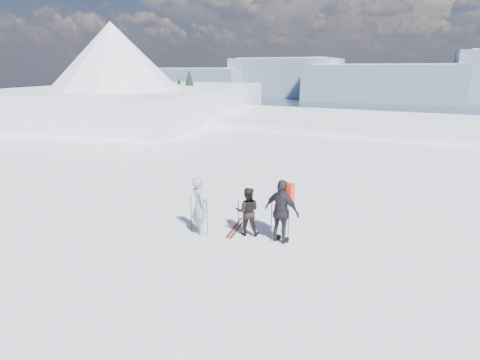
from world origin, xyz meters
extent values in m
plane|color=white|center=(0.00, 60.00, -17.50)|extent=(220.00, 208.01, 71.62)
cube|color=white|center=(0.00, 30.00, -6.50)|extent=(180.00, 16.00, 14.00)
plane|color=navy|center=(0.00, 290.00, -30.00)|extent=(820.00, 820.00, 0.00)
cube|color=slate|center=(-280.00, 440.00, -13.00)|extent=(150.00, 80.00, 34.00)
cube|color=white|center=(-280.00, 440.00, 1.00)|extent=(127.50, 70.00, 8.00)
cube|color=slate|center=(-160.00, 470.00, -7.00)|extent=(130.00, 80.00, 46.00)
cube|color=white|center=(-160.00, 470.00, 13.00)|extent=(110.50, 70.00, 8.00)
cube|color=slate|center=(-40.00, 440.00, -11.00)|extent=(160.00, 80.00, 38.00)
cube|color=white|center=(-40.00, 440.00, 5.00)|extent=(136.00, 70.00, 8.00)
cube|color=white|center=(-28.00, 28.00, -5.00)|extent=(29.19, 35.68, 16.00)
cone|color=white|center=(-25.00, 22.00, 5.00)|extent=(18.00, 18.00, 9.00)
cone|color=white|center=(-33.00, 32.00, 1.00)|extent=(16.00, 16.00, 8.00)
cube|color=#2D2B28|center=(-22.00, 36.00, -9.00)|extent=(21.55, 17.87, 14.25)
cone|color=black|center=(-24.00, 34.00, -1.50)|extent=(7.28, 7.28, 13.00)
cone|color=black|center=(-18.00, 32.00, -3.00)|extent=(5.60, 5.60, 10.00)
cone|color=black|center=(-19.00, 35.00, -3.00)|extent=(5.60, 5.60, 10.00)
cone|color=black|center=(-27.00, 36.00, -2.00)|extent=(6.72, 6.72, 12.00)
cone|color=black|center=(-25.00, 31.00, -2.50)|extent=(6.16, 6.16, 11.00)
cone|color=black|center=(-22.00, 28.00, -3.50)|extent=(5.04, 5.04, 9.00)
cone|color=black|center=(-20.00, 30.00, -2.50)|extent=(6.16, 6.16, 11.00)
imported|color=#8D949A|center=(-2.87, 1.96, 0.96)|extent=(0.83, 0.79, 1.91)
imported|color=black|center=(-1.43, 2.55, 0.80)|extent=(0.94, 0.85, 1.59)
imported|color=black|center=(-0.26, 2.50, 1.00)|extent=(1.25, 0.71, 2.01)
cube|color=#F83117|center=(-0.21, 2.74, 2.32)|extent=(0.47, 0.32, 0.63)
cylinder|color=black|center=(-3.15, 1.90, 0.64)|extent=(0.02, 0.02, 1.29)
cylinder|color=black|center=(-2.55, 1.90, 0.62)|extent=(0.02, 0.02, 1.23)
cylinder|color=black|center=(-1.69, 2.43, 0.60)|extent=(0.02, 0.02, 1.19)
cylinder|color=black|center=(-1.21, 2.44, 0.59)|extent=(0.02, 0.02, 1.17)
cylinder|color=black|center=(-0.54, 2.37, 0.65)|extent=(0.02, 0.02, 1.30)
cylinder|color=black|center=(-0.02, 2.46, 0.67)|extent=(0.02, 0.02, 1.34)
cube|color=black|center=(-2.03, 2.82, 0.01)|extent=(0.36, 1.69, 0.03)
cube|color=black|center=(-1.89, 2.82, 0.01)|extent=(0.33, 1.70, 0.03)
camera|label=1|loc=(3.19, -7.61, 5.20)|focal=28.00mm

